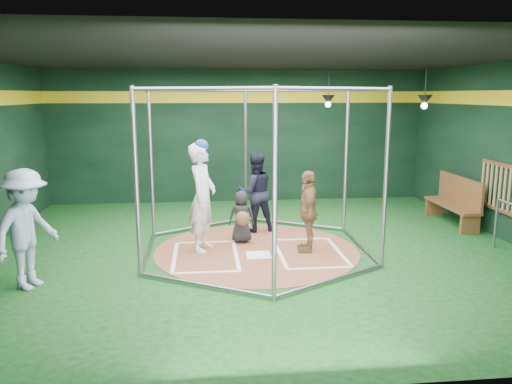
{
  "coord_description": "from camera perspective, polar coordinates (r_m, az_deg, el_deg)",
  "views": [
    {
      "loc": [
        -0.95,
        -8.87,
        2.87
      ],
      "look_at": [
        0.0,
        0.1,
        1.1
      ],
      "focal_mm": 35.0,
      "sensor_mm": 36.0,
      "label": 1
    }
  ],
  "objects": [
    {
      "name": "batter_box_right",
      "position": [
        9.28,
        6.12,
        -6.87
      ],
      "size": [
        1.17,
        1.77,
        0.01
      ],
      "color": "white",
      "rests_on": "clay_disc"
    },
    {
      "name": "pendant_lamp_far",
      "position": [
        11.95,
        18.71,
        9.9
      ],
      "size": [
        0.34,
        0.34,
        0.9
      ],
      "color": "black",
      "rests_on": "room_shell"
    },
    {
      "name": "bat_rack",
      "position": [
        11.13,
        25.93,
        0.56
      ],
      "size": [
        0.07,
        1.25,
        0.98
      ],
      "color": "brown",
      "rests_on": "room_shell"
    },
    {
      "name": "batter_box_left",
      "position": [
        9.08,
        -5.78,
        -7.27
      ],
      "size": [
        1.17,
        1.77,
        0.01
      ],
      "color": "white",
      "rests_on": "clay_disc"
    },
    {
      "name": "batter_figure",
      "position": [
        9.19,
        -6.15,
        -0.49
      ],
      "size": [
        0.67,
        0.84,
        2.07
      ],
      "color": "silver",
      "rests_on": "clay_disc"
    },
    {
      "name": "batting_cage",
      "position": [
        9.03,
        0.07,
        2.37
      ],
      "size": [
        4.05,
        4.67,
        3.0
      ],
      "color": "gray",
      "rests_on": "ground"
    },
    {
      "name": "visitor_leopard",
      "position": [
        9.21,
        5.96,
        -2.18
      ],
      "size": [
        0.47,
        0.92,
        1.51
      ],
      "primitive_type": "imported",
      "rotation": [
        0.0,
        0.0,
        -1.7
      ],
      "color": "tan",
      "rests_on": "clay_disc"
    },
    {
      "name": "clay_disc",
      "position": [
        9.37,
        0.07,
        -6.69
      ],
      "size": [
        3.8,
        3.8,
        0.01
      ],
      "primitive_type": "cylinder",
      "color": "brown",
      "rests_on": "ground"
    },
    {
      "name": "bystander_blue",
      "position": [
        8.15,
        -24.77,
        -3.9
      ],
      "size": [
        1.1,
        1.34,
        1.81
      ],
      "primitive_type": "imported",
      "rotation": [
        0.0,
        0.0,
        1.14
      ],
      "color": "#96A8C7",
      "rests_on": "ground"
    },
    {
      "name": "room_shell",
      "position": [
        9.0,
        0.06,
        3.98
      ],
      "size": [
        10.1,
        9.1,
        3.53
      ],
      "color": "#0C3710",
      "rests_on": "ground"
    },
    {
      "name": "dugout_bench",
      "position": [
        12.0,
        21.83,
        -0.85
      ],
      "size": [
        0.43,
        1.85,
        1.08
      ],
      "color": "brown",
      "rests_on": "ground"
    },
    {
      "name": "pendant_lamp_near",
      "position": [
        12.87,
        8.26,
        10.41
      ],
      "size": [
        0.34,
        0.34,
        0.9
      ],
      "color": "black",
      "rests_on": "room_shell"
    },
    {
      "name": "umpire",
      "position": [
        10.49,
        -0.09,
        -0.0
      ],
      "size": [
        0.93,
        0.79,
        1.68
      ],
      "primitive_type": "imported",
      "rotation": [
        0.0,
        0.0,
        3.35
      ],
      "color": "black",
      "rests_on": "clay_disc"
    },
    {
      "name": "home_plate",
      "position": [
        9.09,
        0.27,
        -7.2
      ],
      "size": [
        0.43,
        0.43,
        0.01
      ],
      "primitive_type": "cube",
      "color": "white",
      "rests_on": "clay_disc"
    },
    {
      "name": "catcher_figure",
      "position": [
        9.72,
        -1.66,
        -2.85
      ],
      "size": [
        0.52,
        0.57,
        1.03
      ],
      "color": "black",
      "rests_on": "clay_disc"
    }
  ]
}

